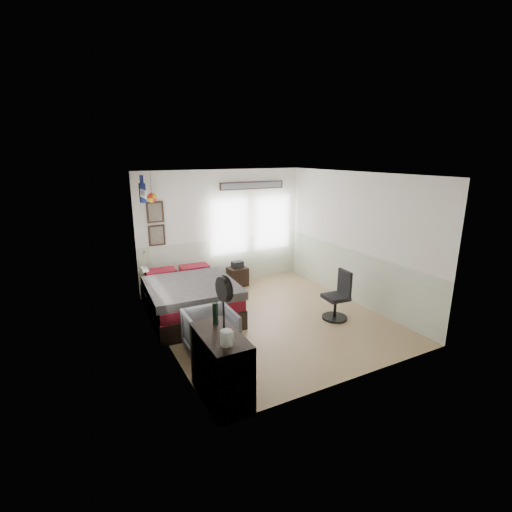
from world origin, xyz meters
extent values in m
cube|color=#A28257|center=(0.00, 0.00, -0.01)|extent=(4.00, 4.50, 0.01)
cube|color=white|center=(0.00, 2.25, 1.35)|extent=(4.00, 0.02, 2.70)
cube|color=white|center=(0.00, -2.25, 1.35)|extent=(4.00, 0.02, 2.70)
cube|color=white|center=(-2.00, 0.00, 1.35)|extent=(0.02, 4.50, 2.70)
cube|color=white|center=(2.00, 0.00, 1.35)|extent=(0.02, 4.50, 2.70)
cube|color=white|center=(0.00, 0.00, 2.70)|extent=(4.00, 4.50, 0.02)
cube|color=#B5BEA3|center=(0.00, 2.24, 0.55)|extent=(4.00, 0.01, 1.10)
cube|color=#B5BEA3|center=(-1.99, 0.00, 0.55)|extent=(0.01, 4.50, 1.10)
cube|color=#B5BEA3|center=(1.99, 0.00, 0.55)|extent=(0.01, 4.50, 1.10)
cube|color=silver|center=(-1.96, 0.55, 1.45)|extent=(0.03, 2.20, 1.35)
cube|color=silver|center=(0.15, 2.21, 1.40)|extent=(0.95, 0.03, 1.30)
cube|color=silver|center=(1.30, 2.21, 1.40)|extent=(0.95, 0.03, 1.30)
cube|color=#322318|center=(-1.55, 2.21, 1.35)|extent=(0.35, 0.03, 0.45)
cube|color=#322318|center=(-1.55, 2.21, 1.85)|extent=(0.35, 0.03, 0.45)
cube|color=#7F7259|center=(-1.55, 2.20, 1.35)|extent=(0.27, 0.01, 0.37)
cube|color=#7F7259|center=(-1.55, 2.20, 1.85)|extent=(0.27, 0.01, 0.37)
cube|color=#322318|center=(0.75, 2.21, 2.32)|extent=(1.65, 0.03, 0.18)
cube|color=gray|center=(0.75, 2.20, 2.32)|extent=(1.58, 0.01, 0.13)
cube|color=white|center=(-1.97, 1.15, 2.35)|extent=(0.02, 0.48, 0.14)
sphere|color=red|center=(-1.65, 1.95, 2.18)|extent=(0.20, 0.20, 0.20)
cube|color=black|center=(-1.30, 0.92, 0.18)|extent=(1.65, 2.28, 0.35)
cube|color=maroon|center=(-1.30, 0.92, 0.45)|extent=(1.61, 2.24, 0.20)
cube|color=#5B534F|center=(-1.30, 0.67, 0.63)|extent=(1.69, 1.73, 0.15)
cube|color=maroon|center=(-1.66, 1.80, 0.63)|extent=(0.62, 0.41, 0.15)
cube|color=maroon|center=(-0.94, 1.80, 0.63)|extent=(0.62, 0.41, 0.15)
cube|color=black|center=(-1.74, -1.79, 0.45)|extent=(0.48, 1.00, 0.90)
imported|color=slate|center=(-1.45, -0.66, 0.35)|extent=(0.75, 0.77, 0.69)
cube|color=black|center=(0.22, 1.95, 0.22)|extent=(0.46, 0.38, 0.44)
cylinder|color=black|center=(1.08, -0.58, 0.02)|extent=(0.47, 0.47, 0.05)
cylinder|color=black|center=(1.08, -0.58, 0.23)|extent=(0.05, 0.05, 0.36)
cube|color=#2C2C2E|center=(1.08, -0.58, 0.44)|extent=(0.45, 0.45, 0.07)
cube|color=#2C2C2E|center=(1.26, -0.60, 0.71)|extent=(0.09, 0.38, 0.47)
cylinder|color=silver|center=(-1.78, -2.07, 0.99)|extent=(0.14, 0.14, 0.18)
cube|color=silver|center=(-1.69, -2.07, 1.00)|extent=(0.02, 0.02, 0.11)
cylinder|color=black|center=(-1.68, -1.50, 1.05)|extent=(0.07, 0.07, 0.30)
cylinder|color=black|center=(-1.72, -1.87, 1.20)|extent=(0.02, 0.02, 0.60)
cylinder|color=black|center=(-1.72, -1.87, 1.52)|extent=(0.08, 0.30, 0.30)
cylinder|color=black|center=(-1.68, -1.87, 1.52)|extent=(0.05, 0.32, 0.32)
cube|color=black|center=(0.22, 1.95, 0.52)|extent=(0.28, 0.19, 0.16)
camera|label=1|loc=(-3.26, -5.64, 3.03)|focal=26.00mm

